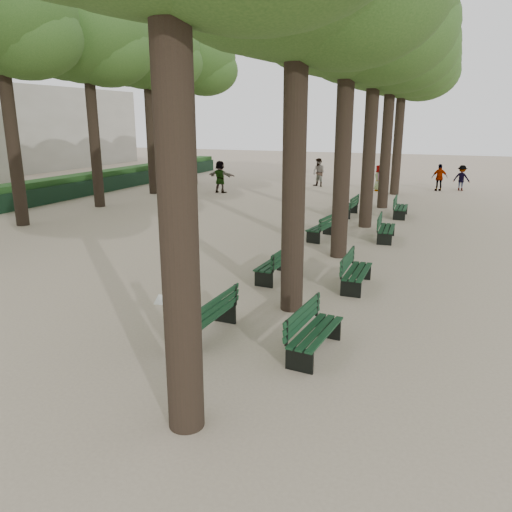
% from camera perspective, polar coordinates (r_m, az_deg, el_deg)
% --- Properties ---
extents(ground, '(120.00, 120.00, 0.00)m').
position_cam_1_polar(ground, '(9.96, -9.81, -10.64)').
color(ground, tan).
rests_on(ground, ground).
extents(tree_central_3, '(6.00, 6.00, 9.95)m').
position_cam_1_polar(tree_central_3, '(21.09, 13.62, 24.05)').
color(tree_central_3, '#33261C').
rests_on(tree_central_3, ground).
extents(tree_central_4, '(6.00, 6.00, 9.95)m').
position_cam_1_polar(tree_central_4, '(25.99, 15.39, 22.22)').
color(tree_central_4, '#33261C').
rests_on(tree_central_4, ground).
extents(tree_central_5, '(6.00, 6.00, 9.95)m').
position_cam_1_polar(tree_central_5, '(30.92, 16.57, 20.96)').
color(tree_central_5, '#33261C').
rests_on(tree_central_5, ground).
extents(tree_far_3, '(6.00, 6.00, 10.45)m').
position_cam_1_polar(tree_far_3, '(26.83, -18.89, 22.80)').
color(tree_far_3, '#33261C').
rests_on(tree_far_3, ground).
extents(tree_far_4, '(6.00, 6.00, 10.45)m').
position_cam_1_polar(tree_far_4, '(30.83, -12.45, 22.16)').
color(tree_far_4, '#33261C').
rests_on(tree_far_4, ground).
extents(tree_far_5, '(6.00, 6.00, 10.45)m').
position_cam_1_polar(tree_far_5, '(35.09, -7.58, 21.51)').
color(tree_far_5, '#33261C').
rests_on(tree_far_5, ground).
extents(bench_left_0, '(0.63, 1.82, 0.92)m').
position_cam_1_polar(bench_left_0, '(10.38, -5.56, -7.71)').
color(bench_left_0, black).
rests_on(bench_left_0, ground).
extents(bench_left_1, '(0.66, 1.83, 0.92)m').
position_cam_1_polar(bench_left_1, '(13.95, 2.17, -1.54)').
color(bench_left_1, black).
rests_on(bench_left_1, ground).
extents(bench_left_2, '(0.81, 1.86, 0.92)m').
position_cam_1_polar(bench_left_2, '(18.75, 7.50, 2.76)').
color(bench_left_2, black).
rests_on(bench_left_2, ground).
extents(bench_left_3, '(0.61, 1.81, 0.92)m').
position_cam_1_polar(bench_left_3, '(23.48, 10.52, 5.18)').
color(bench_left_3, black).
rests_on(bench_left_3, ground).
extents(bench_right_0, '(0.73, 1.84, 0.92)m').
position_cam_1_polar(bench_right_0, '(9.66, 6.77, -9.57)').
color(bench_right_0, black).
rests_on(bench_right_0, ground).
extents(bench_right_1, '(0.59, 1.81, 0.92)m').
position_cam_1_polar(bench_right_1, '(13.48, 11.42, -2.45)').
color(bench_right_1, black).
rests_on(bench_right_1, ground).
extents(bench_right_2, '(0.68, 1.83, 0.92)m').
position_cam_1_polar(bench_right_2, '(19.01, 14.65, 2.56)').
color(bench_right_2, black).
rests_on(bench_right_2, ground).
extents(bench_right_3, '(0.63, 1.82, 0.92)m').
position_cam_1_polar(bench_right_3, '(23.74, 16.19, 4.94)').
color(bench_right_3, black).
rests_on(bench_right_3, ground).
extents(man_with_map, '(0.69, 0.81, 1.88)m').
position_cam_1_polar(man_with_map, '(9.46, -9.09, -5.82)').
color(man_with_map, black).
rests_on(man_with_map, ground).
extents(pedestrian_c, '(1.03, 0.65, 1.66)m').
position_cam_1_polar(pedestrian_c, '(33.27, 20.24, 8.41)').
color(pedestrian_c, '#262628').
rests_on(pedestrian_c, ground).
extents(pedestrian_d, '(0.43, 0.81, 1.58)m').
position_cam_1_polar(pedestrian_d, '(32.21, 13.83, 8.64)').
color(pedestrian_d, '#262628').
rests_on(pedestrian_d, ground).
extents(pedestrian_a, '(0.97, 0.74, 1.85)m').
position_cam_1_polar(pedestrian_a, '(33.57, 7.19, 9.45)').
color(pedestrian_a, '#262628').
rests_on(pedestrian_a, ground).
extents(pedestrian_e, '(1.82, 0.62, 1.93)m').
position_cam_1_polar(pedestrian_e, '(30.56, -4.11, 9.03)').
color(pedestrian_e, '#262628').
rests_on(pedestrian_e, ground).
extents(pedestrian_b, '(1.06, 0.57, 1.57)m').
position_cam_1_polar(pedestrian_b, '(33.92, 22.45, 8.24)').
color(pedestrian_b, '#262628').
rests_on(pedestrian_b, ground).
extents(fence, '(0.08, 42.00, 0.90)m').
position_cam_1_polar(fence, '(27.42, -25.01, 5.82)').
color(fence, black).
rests_on(fence, ground).
extents(hedge, '(1.20, 42.00, 1.20)m').
position_cam_1_polar(hedge, '(27.91, -26.04, 6.16)').
color(hedge, '#184016').
rests_on(hedge, ground).
extents(building_far, '(12.00, 16.00, 7.00)m').
position_cam_1_polar(building_far, '(53.30, -24.15, 13.20)').
color(building_far, '#B7B2A3').
rests_on(building_far, ground).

